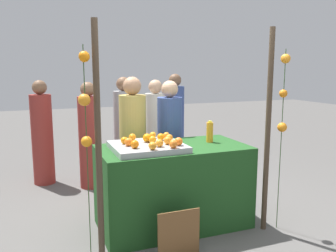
{
  "coord_description": "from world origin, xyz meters",
  "views": [
    {
      "loc": [
        -1.39,
        -3.43,
        1.74
      ],
      "look_at": [
        0.0,
        0.15,
        1.09
      ],
      "focal_mm": 37.6,
      "sensor_mm": 36.0,
      "label": 1
    }
  ],
  "objects_px": {
    "vendor_left": "(133,148)",
    "vendor_right": "(170,146)",
    "chalkboard_sign": "(179,234)",
    "orange_0": "(128,142)",
    "stall_counter": "(173,186)",
    "juice_bottle": "(210,132)",
    "orange_1": "(132,137)"
  },
  "relations": [
    {
      "from": "orange_0",
      "to": "vendor_left",
      "type": "relative_size",
      "value": 0.05
    },
    {
      "from": "orange_0",
      "to": "orange_1",
      "type": "height_order",
      "value": "orange_0"
    },
    {
      "from": "vendor_left",
      "to": "vendor_right",
      "type": "distance_m",
      "value": 0.5
    },
    {
      "from": "orange_1",
      "to": "chalkboard_sign",
      "type": "relative_size",
      "value": 0.17
    },
    {
      "from": "stall_counter",
      "to": "chalkboard_sign",
      "type": "distance_m",
      "value": 0.71
    },
    {
      "from": "vendor_left",
      "to": "stall_counter",
      "type": "bearing_deg",
      "value": -68.22
    },
    {
      "from": "stall_counter",
      "to": "vendor_right",
      "type": "relative_size",
      "value": 1.02
    },
    {
      "from": "stall_counter",
      "to": "vendor_left",
      "type": "xyz_separation_m",
      "value": [
        -0.26,
        0.66,
        0.31
      ]
    },
    {
      "from": "orange_1",
      "to": "juice_bottle",
      "type": "xyz_separation_m",
      "value": [
        0.88,
        -0.12,
        0.02
      ]
    },
    {
      "from": "orange_1",
      "to": "chalkboard_sign",
      "type": "bearing_deg",
      "value": -75.98
    },
    {
      "from": "stall_counter",
      "to": "orange_0",
      "type": "relative_size",
      "value": 19.12
    },
    {
      "from": "orange_0",
      "to": "chalkboard_sign",
      "type": "relative_size",
      "value": 0.18
    },
    {
      "from": "vendor_right",
      "to": "orange_1",
      "type": "bearing_deg",
      "value": -141.07
    },
    {
      "from": "stall_counter",
      "to": "vendor_right",
      "type": "xyz_separation_m",
      "value": [
        0.23,
        0.69,
        0.29
      ]
    },
    {
      "from": "orange_0",
      "to": "vendor_right",
      "type": "bearing_deg",
      "value": 45.46
    },
    {
      "from": "stall_counter",
      "to": "chalkboard_sign",
      "type": "relative_size",
      "value": 3.51
    },
    {
      "from": "stall_counter",
      "to": "vendor_left",
      "type": "bearing_deg",
      "value": 111.78
    },
    {
      "from": "chalkboard_sign",
      "to": "vendor_left",
      "type": "bearing_deg",
      "value": 92.78
    },
    {
      "from": "vendor_left",
      "to": "vendor_right",
      "type": "height_order",
      "value": "vendor_left"
    },
    {
      "from": "stall_counter",
      "to": "juice_bottle",
      "type": "xyz_separation_m",
      "value": [
        0.47,
        0.06,
        0.56
      ]
    },
    {
      "from": "orange_0",
      "to": "vendor_right",
      "type": "height_order",
      "value": "vendor_right"
    },
    {
      "from": "juice_bottle",
      "to": "vendor_left",
      "type": "height_order",
      "value": "vendor_left"
    },
    {
      "from": "chalkboard_sign",
      "to": "vendor_left",
      "type": "xyz_separation_m",
      "value": [
        -0.06,
        1.3,
        0.54
      ]
    },
    {
      "from": "chalkboard_sign",
      "to": "vendor_left",
      "type": "height_order",
      "value": "vendor_left"
    },
    {
      "from": "orange_0",
      "to": "orange_1",
      "type": "relative_size",
      "value": 1.09
    },
    {
      "from": "orange_1",
      "to": "juice_bottle",
      "type": "distance_m",
      "value": 0.89
    },
    {
      "from": "stall_counter",
      "to": "vendor_right",
      "type": "bearing_deg",
      "value": 71.35
    },
    {
      "from": "orange_1",
      "to": "juice_bottle",
      "type": "relative_size",
      "value": 0.31
    },
    {
      "from": "juice_bottle",
      "to": "chalkboard_sign",
      "type": "relative_size",
      "value": 0.54
    },
    {
      "from": "vendor_right",
      "to": "vendor_left",
      "type": "bearing_deg",
      "value": -176.44
    },
    {
      "from": "stall_counter",
      "to": "vendor_left",
      "type": "height_order",
      "value": "vendor_left"
    },
    {
      "from": "stall_counter",
      "to": "vendor_left",
      "type": "relative_size",
      "value": 0.98
    }
  ]
}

